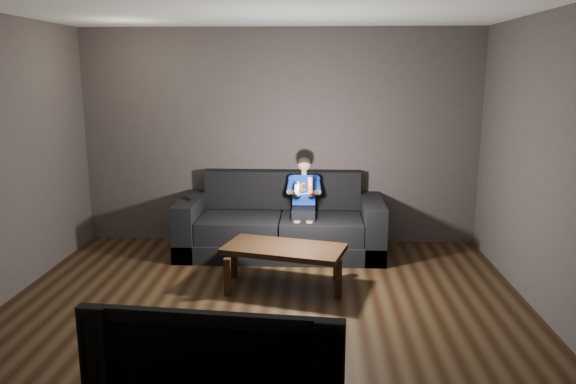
{
  "coord_description": "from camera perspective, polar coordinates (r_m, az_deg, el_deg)",
  "views": [
    {
      "loc": [
        0.45,
        -4.55,
        2.17
      ],
      "look_at": [
        0.15,
        1.55,
        0.85
      ],
      "focal_mm": 35.0,
      "sensor_mm": 36.0,
      "label": 1
    }
  ],
  "objects": [
    {
      "name": "child",
      "position": [
        6.65,
        1.62,
        -0.27
      ],
      "size": [
        0.41,
        0.5,
        1.0
      ],
      "color": "black",
      "rests_on": "sofa"
    },
    {
      "name": "wii_remote_red",
      "position": [
        6.23,
        2.26,
        0.68
      ],
      "size": [
        0.04,
        0.07,
        0.18
      ],
      "color": "red",
      "rests_on": "child"
    },
    {
      "name": "coffee_table",
      "position": [
        5.71,
        -0.41,
        -6.1
      ],
      "size": [
        1.31,
        0.88,
        0.43
      ],
      "color": "black",
      "rests_on": "floor"
    },
    {
      "name": "tv",
      "position": [
        2.67,
        -7.23,
        -17.57
      ],
      "size": [
        1.16,
        0.26,
        0.66
      ],
      "primitive_type": "imported",
      "rotation": [
        0.0,
        0.0,
        -0.09
      ],
      "color": "black",
      "rests_on": "media_console"
    },
    {
      "name": "sofa",
      "position": [
        6.84,
        -0.72,
        -3.6
      ],
      "size": [
        2.44,
        1.05,
        0.94
      ],
      "color": "black",
      "rests_on": "floor"
    },
    {
      "name": "right_wall",
      "position": [
        5.06,
        26.71,
        1.56
      ],
      "size": [
        0.04,
        5.0,
        2.7
      ],
      "primitive_type": "cube",
      "color": "#3C3534",
      "rests_on": "ground"
    },
    {
      "name": "ceiling",
      "position": [
        4.6,
        -2.97,
        18.81
      ],
      "size": [
        5.0,
        5.0,
        0.02
      ],
      "primitive_type": "cube",
      "color": "silver",
      "rests_on": "back_wall"
    },
    {
      "name": "wii_remote_black",
      "position": [
        6.82,
        -10.04,
        -0.61
      ],
      "size": [
        0.08,
        0.16,
        0.03
      ],
      "color": "black",
      "rests_on": "sofa"
    },
    {
      "name": "nunchuk_white",
      "position": [
        6.24,
        0.93,
        0.43
      ],
      "size": [
        0.09,
        0.11,
        0.16
      ],
      "color": "white",
      "rests_on": "child"
    },
    {
      "name": "back_wall",
      "position": [
        7.11,
        -0.84,
        5.57
      ],
      "size": [
        5.0,
        0.04,
        2.7
      ],
      "primitive_type": "cube",
      "color": "#3C3534",
      "rests_on": "ground"
    },
    {
      "name": "floor",
      "position": [
        5.06,
        -2.62,
        -13.21
      ],
      "size": [
        5.0,
        5.0,
        0.0
      ],
      "primitive_type": "plane",
      "color": "black",
      "rests_on": "ground"
    },
    {
      "name": "front_wall",
      "position": [
        2.25,
        -9.0,
        -9.29
      ],
      "size": [
        5.0,
        0.04,
        2.7
      ],
      "primitive_type": "cube",
      "color": "#3C3534",
      "rests_on": "ground"
    }
  ]
}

